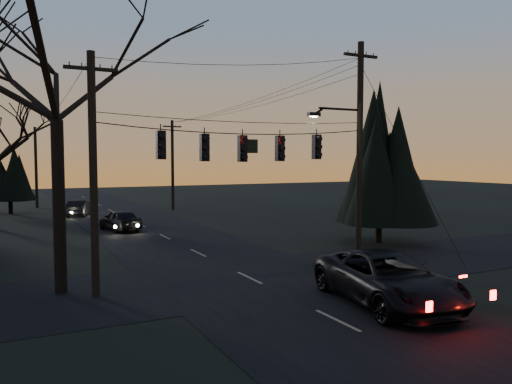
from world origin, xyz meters
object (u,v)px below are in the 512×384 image
utility_pole_left (96,296)px  evergreen_right (380,161)px  utility_pole_far_r (173,210)px  utility_pole_far_l (37,208)px  bare_tree_left (55,49)px  utility_pole_right (358,265)px  suv_near (387,279)px  sedan_oncoming_a (120,220)px  sedan_oncoming_b (80,208)px

utility_pole_left → evergreen_right: (16.44, 4.39, 4.72)m
utility_pole_far_r → utility_pole_far_l: bearing=145.2°
utility_pole_far_l → bare_tree_left: size_ratio=0.65×
utility_pole_right → suv_near: size_ratio=1.63×
evergreen_right → suv_near: evergreen_right is taller
bare_tree_left → sedan_oncoming_a: 17.70m
utility_pole_far_l → evergreen_right: 35.94m
utility_pole_far_r → utility_pole_far_l: size_ratio=1.06×
utility_pole_left → suv_near: size_ratio=1.39×
utility_pole_far_l → sedan_oncoming_b: (2.87, -9.51, 0.67)m
utility_pole_far_l → suv_near: bearing=-78.4°
utility_pole_left → utility_pole_far_r: (11.50, 28.00, 0.00)m
suv_near → sedan_oncoming_a: (-4.39, 21.38, -0.13)m
utility_pole_right → sedan_oncoming_b: (-8.63, 26.49, 0.67)m
utility_pole_far_r → bare_tree_left: bearing=-115.0°
bare_tree_left → sedan_oncoming_a: bare_tree_left is taller
utility_pole_far_r → sedan_oncoming_a: (-7.42, -12.00, 0.72)m
utility_pole_left → suv_near: bearing=-32.4°
utility_pole_left → sedan_oncoming_a: 16.53m
suv_near → sedan_oncoming_a: 21.82m
sedan_oncoming_b → bare_tree_left: bearing=104.3°
utility_pole_far_l → sedan_oncoming_b: 9.96m
utility_pole_far_r → evergreen_right: bearing=-78.2°
bare_tree_left → sedan_oncoming_a: size_ratio=2.93×
utility_pole_left → utility_pole_right: bearing=0.0°
bare_tree_left → sedan_oncoming_b: bare_tree_left is taller
sedan_oncoming_a → utility_pole_far_l: bearing=-89.0°
bare_tree_left → evergreen_right: size_ratio=1.50×
bare_tree_left → evergreen_right: (17.49, 3.35, -3.95)m
utility_pole_right → utility_pole_far_l: utility_pole_right is taller
bare_tree_left → suv_near: bare_tree_left is taller
utility_pole_left → utility_pole_far_l: size_ratio=1.06×
sedan_oncoming_a → sedan_oncoming_b: size_ratio=1.04×
bare_tree_left → evergreen_right: bearing=10.9°
utility_pole_left → evergreen_right: size_ratio=1.03×
evergreen_right → utility_pole_far_r: bearing=101.8°
utility_pole_right → suv_near: utility_pole_right is taller
utility_pole_left → utility_pole_far_r: size_ratio=1.00×
utility_pole_right → evergreen_right: evergreen_right is taller
utility_pole_far_l → bare_tree_left: (-1.05, -34.96, 8.67)m
utility_pole_far_r → bare_tree_left: (-12.55, -26.96, 8.67)m
evergreen_right → sedan_oncoming_b: (-13.57, 22.10, -4.05)m
utility_pole_right → bare_tree_left: (-12.55, 1.04, 8.67)m
suv_near → bare_tree_left: bearing=154.2°
utility_pole_left → sedan_oncoming_b: 26.65m
evergreen_right → sedan_oncoming_b: evergreen_right is taller
evergreen_right → sedan_oncoming_a: 17.42m
utility_pole_left → bare_tree_left: (-1.05, 1.04, 8.67)m
utility_pole_far_l → suv_near: 42.24m
utility_pole_far_r → sedan_oncoming_a: bearing=-121.7°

